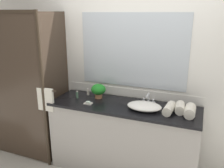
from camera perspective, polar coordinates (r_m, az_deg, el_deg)
wall_back_with_mirror at (r=3.04m, az=5.02°, el=4.24°), size 4.40×0.06×2.60m
vanity_cabinet at (r=3.06m, az=2.75°, el=-12.91°), size 1.80×0.58×0.90m
shower_enclosure at (r=3.28m, az=-19.93°, el=-0.87°), size 1.20×0.59×2.00m
sink_basin at (r=2.74m, az=7.79°, el=-5.32°), size 0.40×0.29×0.08m
faucet at (r=2.92m, az=8.74°, el=-3.83°), size 0.17×0.14×0.13m
potted_plant at (r=3.05m, az=-3.29°, el=-1.45°), size 0.19×0.19×0.19m
soap_dish at (r=2.90m, az=-5.77°, el=-4.53°), size 0.10×0.07×0.04m
amenity_bottle_conditioner at (r=3.10m, az=-8.43°, el=-2.56°), size 0.03×0.03×0.09m
amenity_bottle_shampoo at (r=3.19m, az=-5.81°, el=-1.98°), size 0.03×0.03×0.08m
rolled_towel_near_edge at (r=2.68m, az=18.32°, el=-6.19°), size 0.12×0.23×0.11m
rolled_towel_middle at (r=2.74m, az=16.10°, el=-5.54°), size 0.12×0.22×0.11m
rolled_towel_far_edge at (r=2.70m, az=13.63°, el=-5.78°), size 0.12×0.26×0.10m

